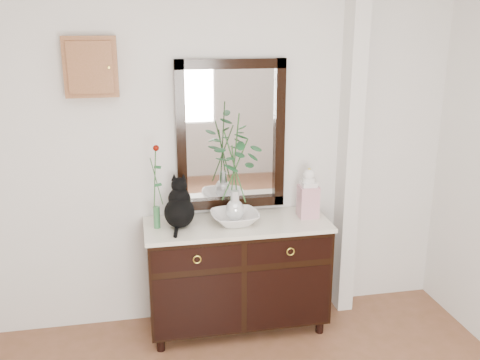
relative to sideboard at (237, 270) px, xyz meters
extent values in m
cube|color=silver|center=(-0.10, 0.25, 0.88)|extent=(3.60, 0.04, 2.70)
cube|color=silver|center=(0.90, 0.17, 0.88)|extent=(0.12, 0.20, 2.70)
cube|color=black|center=(0.00, 0.00, -0.01)|extent=(1.30, 0.50, 0.82)
cube|color=silver|center=(0.00, 0.00, 0.36)|extent=(1.33, 0.52, 0.03)
cube|color=black|center=(0.00, 0.24, 0.97)|extent=(0.80, 0.06, 1.10)
cube|color=white|center=(0.00, 0.25, 0.97)|extent=(0.66, 0.01, 0.96)
cube|color=brown|center=(-0.95, 0.21, 1.48)|extent=(0.35, 0.10, 0.40)
imported|color=silver|center=(-0.02, -0.01, 0.42)|extent=(0.36, 0.36, 0.08)
camera|label=1|loc=(-0.68, -3.53, 1.76)|focal=40.00mm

